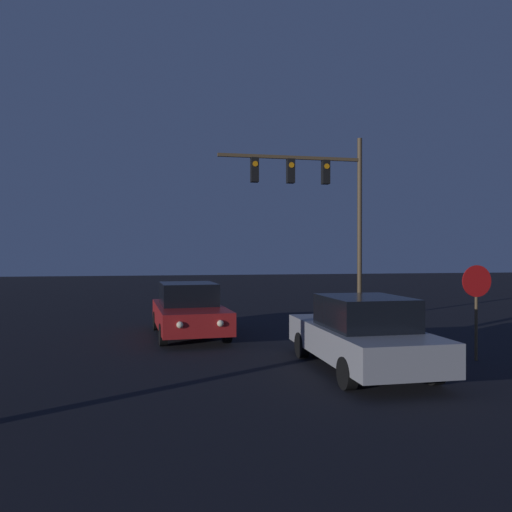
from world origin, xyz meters
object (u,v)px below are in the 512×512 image
car_near (362,334)px  car_far (189,310)px  traffic_signal_mast (321,195)px  stop_sign (477,294)px

car_near → car_far: (-3.42, 5.29, 0.00)m
traffic_signal_mast → car_far: bearing=-153.4°
car_near → car_far: size_ratio=0.98×
stop_sign → car_far: bearing=142.9°
car_near → stop_sign: 3.18m
car_near → stop_sign: stop_sign is taller
car_near → traffic_signal_mast: bearing=77.3°
car_far → car_near: bearing=119.1°
traffic_signal_mast → stop_sign: traffic_signal_mast is taller
car_near → traffic_signal_mast: traffic_signal_mast is taller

